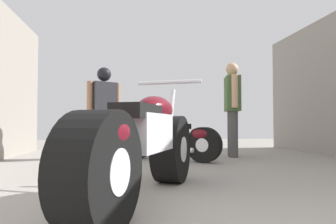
{
  "coord_description": "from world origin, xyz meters",
  "views": [
    {
      "loc": [
        -0.85,
        -0.38,
        0.62
      ],
      "look_at": [
        -0.33,
        3.52,
        0.77
      ],
      "focal_mm": 33.24,
      "sensor_mm": 36.0,
      "label": 1
    }
  ],
  "objects_px": {
    "motorcycle_black_naked": "(171,139)",
    "mechanic_with_helmet": "(104,104)",
    "mechanic_in_blue": "(232,104)",
    "motorcycle_maroon_cruiser": "(144,146)"
  },
  "relations": [
    {
      "from": "motorcycle_black_naked",
      "to": "mechanic_with_helmet",
      "type": "xyz_separation_m",
      "value": [
        -1.15,
        0.44,
        0.61
      ]
    },
    {
      "from": "mechanic_in_blue",
      "to": "mechanic_with_helmet",
      "type": "bearing_deg",
      "value": 179.32
    },
    {
      "from": "motorcycle_black_naked",
      "to": "mechanic_in_blue",
      "type": "distance_m",
      "value": 1.43
    },
    {
      "from": "motorcycle_maroon_cruiser",
      "to": "mechanic_with_helmet",
      "type": "relative_size",
      "value": 1.35
    },
    {
      "from": "motorcycle_black_naked",
      "to": "mechanic_in_blue",
      "type": "relative_size",
      "value": 0.89
    },
    {
      "from": "motorcycle_black_naked",
      "to": "mechanic_with_helmet",
      "type": "height_order",
      "value": "mechanic_with_helmet"
    },
    {
      "from": "motorcycle_maroon_cruiser",
      "to": "mechanic_with_helmet",
      "type": "height_order",
      "value": "mechanic_with_helmet"
    },
    {
      "from": "motorcycle_black_naked",
      "to": "mechanic_with_helmet",
      "type": "distance_m",
      "value": 1.38
    },
    {
      "from": "mechanic_with_helmet",
      "to": "mechanic_in_blue",
      "type": "bearing_deg",
      "value": -0.68
    },
    {
      "from": "mechanic_with_helmet",
      "to": "motorcycle_maroon_cruiser",
      "type": "bearing_deg",
      "value": -80.15
    }
  ]
}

